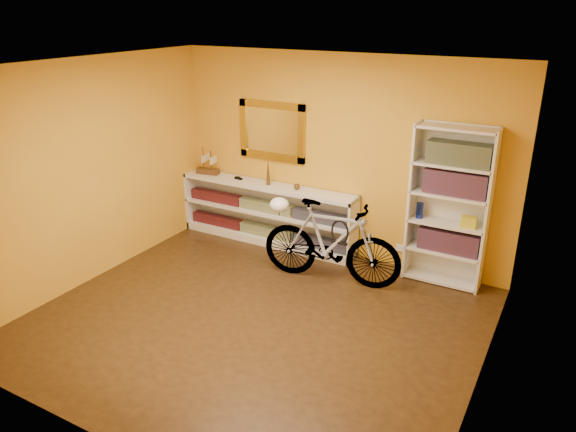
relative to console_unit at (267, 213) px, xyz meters
The scene contains 24 objects.
floor 2.09m from the console_unit, 62.39° to the right, with size 4.50×4.00×0.01m, color black.
ceiling 2.99m from the console_unit, 62.39° to the right, with size 4.50×4.00×0.01m, color silver.
back_wall 1.31m from the console_unit, 11.32° to the left, with size 4.50×0.01×2.60m, color gold.
left_wall 2.40m from the console_unit, 125.73° to the right, with size 0.01×4.00×2.60m, color gold.
right_wall 3.79m from the console_unit, 29.53° to the right, with size 0.01×4.00×2.60m, color gold.
gilt_mirror 1.13m from the console_unit, 90.23° to the left, with size 0.98×0.06×0.78m, color olive.
wall_socket 1.87m from the console_unit, ahead, with size 0.09×0.01×0.09m, color silver.
console_unit is the anchor object (origin of this frame).
cd_row_lower 0.26m from the console_unit, 90.00° to the right, with size 2.50×0.13×0.14m, color black.
cd_row_upper 0.11m from the console_unit, 90.00° to the right, with size 2.50×0.13×0.14m, color navy.
model_ship 1.17m from the console_unit, behind, with size 0.33×0.12×0.39m, color #412812, non-canonical shape.
toy_car 0.63m from the console_unit, behind, with size 0.00×0.00×0.00m, color black.
bronze_ornament 0.60m from the console_unit, ahead, with size 0.06×0.06×0.36m, color brown.
decorative_orb 0.66m from the console_unit, ahead, with size 0.08×0.08×0.08m, color brown.
bookcase 2.49m from the console_unit, ahead, with size 0.90×0.30×1.90m, color silver, non-canonical shape.
book_row_a 2.48m from the console_unit, ahead, with size 0.70×0.22×0.26m, color maroon.
book_row_b 2.61m from the console_unit, ahead, with size 0.70×0.22×0.28m, color maroon.
book_row_c 2.74m from the console_unit, ahead, with size 0.70×0.22×0.25m, color #174B53.
travel_mug 2.15m from the console_unit, ahead, with size 0.08×0.08×0.19m, color navy.
red_tin 2.50m from the console_unit, ahead, with size 0.15×0.15×0.19m, color maroon.
yellow_bag 2.71m from the console_unit, ahead, with size 0.17×0.11×0.13m, color gold.
bicycle 1.41m from the console_unit, 26.40° to the right, with size 1.72×0.45×1.01m, color silver.
helmet 1.05m from the console_unit, 49.68° to the right, with size 0.23×0.22×0.18m, color white.
u_lock 1.51m from the console_unit, 24.21° to the right, with size 0.22×0.22×0.02m, color black.
Camera 1 is at (2.71, -4.16, 3.13)m, focal length 33.86 mm.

